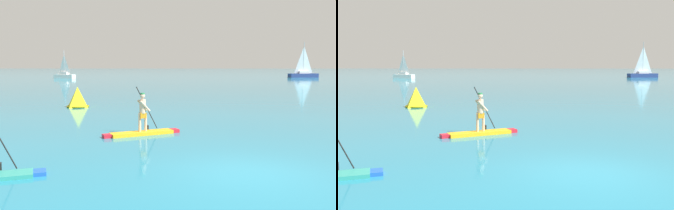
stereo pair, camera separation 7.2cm
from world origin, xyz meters
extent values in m
plane|color=teal|center=(0.00, 0.00, 0.00)|extent=(440.00, 440.00, 0.00)
cube|color=blue|center=(-5.64, -0.24, 0.05)|extent=(0.47, 0.56, 0.10)
cube|color=black|center=(-6.72, -0.19, 0.12)|extent=(0.15, 0.22, 0.32)
cube|color=yellow|center=(-3.46, 5.45, 0.07)|extent=(2.61, 1.72, 0.14)
cube|color=red|center=(-2.14, 6.12, 0.07)|extent=(0.48, 0.52, 0.14)
cube|color=red|center=(-4.78, 4.79, 0.07)|extent=(0.46, 0.47, 0.14)
cylinder|color=beige|center=(-3.31, 5.53, 0.52)|extent=(0.11, 0.11, 0.75)
cylinder|color=beige|center=(-3.54, 5.41, 0.52)|extent=(0.11, 0.11, 0.75)
cube|color=orange|center=(-3.42, 5.47, 0.80)|extent=(0.33, 0.31, 0.22)
cylinder|color=beige|center=(-3.42, 5.47, 1.18)|extent=(0.26, 0.26, 0.58)
sphere|color=beige|center=(-3.42, 5.47, 1.61)|extent=(0.21, 0.21, 0.21)
cylinder|color=#338C4C|center=(-3.42, 5.47, 1.70)|extent=(0.18, 0.18, 0.06)
cylinder|color=beige|center=(-3.45, 5.63, 1.20)|extent=(0.43, 0.28, 0.50)
cylinder|color=beige|center=(-3.31, 5.36, 1.20)|extent=(0.43, 0.28, 0.50)
cylinder|color=black|center=(-3.29, 5.99, 1.05)|extent=(0.86, 0.47, 1.82)
cube|color=black|center=(-3.29, 5.99, 0.16)|extent=(0.16, 0.21, 0.32)
pyramid|color=yellow|center=(-8.70, 15.35, 0.69)|extent=(1.66, 1.66, 1.37)
torus|color=olive|center=(-8.70, 15.35, 0.06)|extent=(1.49, 1.49, 0.12)
cube|color=white|center=(-24.69, 66.10, 0.38)|extent=(4.67, 2.87, 0.76)
cylinder|color=#B2B2B7|center=(-24.69, 66.10, 3.16)|extent=(0.12, 0.12, 4.79)
pyramid|color=white|center=(-24.69, 66.10, 2.82)|extent=(1.90, 0.91, 3.92)
cube|color=silver|center=(-24.69, 66.10, 0.99)|extent=(1.84, 1.42, 0.46)
cube|color=navy|center=(24.66, 72.04, 0.42)|extent=(6.37, 2.79, 0.83)
cylinder|color=#B2B2B7|center=(24.66, 72.04, 4.15)|extent=(0.12, 0.12, 6.63)
pyramid|color=white|center=(24.66, 72.04, 3.77)|extent=(2.77, 0.27, 5.67)
cube|color=silver|center=(24.66, 72.04, 1.08)|extent=(2.40, 1.60, 0.50)
camera|label=1|loc=(-1.99, -10.00, 2.91)|focal=40.87mm
camera|label=2|loc=(-1.91, -10.00, 2.91)|focal=40.87mm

